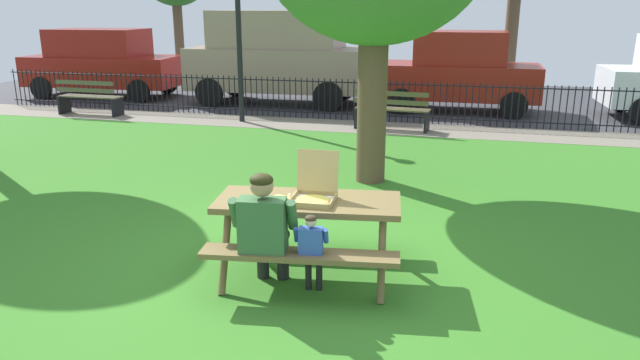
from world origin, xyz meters
TOP-DOWN VIEW (x-y plane):
  - ground at (0.00, 2.00)m, footprint 28.00×12.00m
  - cobblestone_walkway at (0.00, 7.30)m, footprint 28.00×1.40m
  - street_asphalt at (0.00, 11.83)m, footprint 28.00×7.65m
  - picnic_table_foreground at (0.36, -0.16)m, footprint 1.98×1.70m
  - pizza_box_open at (0.42, -0.17)m, footprint 0.43×0.48m
  - pizza_slice_on_table at (0.08, -0.18)m, footprint 0.26×0.21m
  - adult_at_table at (0.10, -0.70)m, footprint 0.63×0.63m
  - child_at_table at (0.53, -0.68)m, footprint 0.32×0.32m
  - iron_fence_streetside at (-0.00, 8.00)m, footprint 20.17×0.03m
  - park_bench_left at (-7.18, 7.16)m, footprint 1.61×0.50m
  - park_bench_center at (0.23, 7.16)m, footprint 1.63×0.61m
  - lamp_post_walkway at (-3.26, 7.27)m, footprint 0.28×0.28m
  - parked_car_far_left at (-8.58, 9.94)m, footprint 4.49×2.11m
  - parked_car_left at (-3.24, 9.95)m, footprint 4.74×2.16m
  - parked_car_center at (1.54, 9.95)m, footprint 3.91×1.85m

SIDE VIEW (x-z plane):
  - ground at x=0.00m, z-range -0.02..0.00m
  - street_asphalt at x=0.00m, z-range -0.01..0.00m
  - cobblestone_walkway at x=0.00m, z-range -0.01..0.00m
  - park_bench_left at x=-7.18m, z-range -0.01..0.84m
  - park_bench_center at x=0.23m, z-range -0.01..0.84m
  - iron_fence_streetside at x=0.00m, z-range 0.01..0.97m
  - child_at_table at x=0.53m, z-range 0.09..0.92m
  - picnic_table_foreground at x=0.36m, z-range 0.20..0.99m
  - adult_at_table at x=0.10m, z-range 0.06..1.25m
  - pizza_slice_on_table at x=0.08m, z-range 0.77..0.79m
  - pizza_box_open at x=0.42m, z-range 0.63..1.09m
  - parked_car_far_left at x=-8.58m, z-range 0.04..1.98m
  - parked_car_center at x=1.54m, z-range 0.02..2.00m
  - parked_car_left at x=-3.24m, z-range 0.08..2.54m
  - lamp_post_walkway at x=-3.26m, z-range 0.46..4.79m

